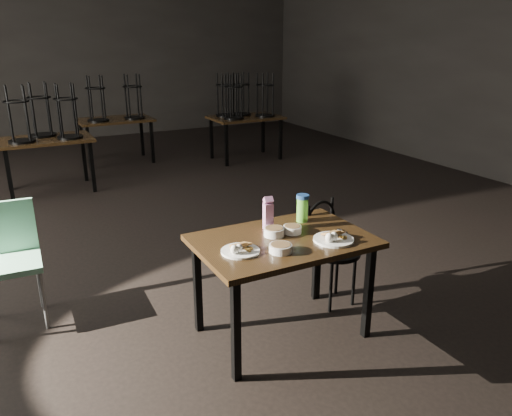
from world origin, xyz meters
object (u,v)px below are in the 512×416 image
juice_carton (268,214)px  water_bottle (302,208)px  bentwood_chair (329,244)px  school_chair (9,253)px  main_table (283,249)px

juice_carton → water_bottle: (0.31, 0.03, -0.01)m
juice_carton → bentwood_chair: juice_carton is taller
water_bottle → school_chair: 2.20m
water_bottle → bentwood_chair: (0.28, 0.03, -0.36)m
school_chair → water_bottle: bearing=-21.7°
water_bottle → school_chair: size_ratio=0.23×
main_table → school_chair: school_chair is taller
main_table → school_chair: size_ratio=1.31×
juice_carton → main_table: bearing=-86.9°
juice_carton → school_chair: size_ratio=0.27×
juice_carton → bentwood_chair: (0.59, 0.06, -0.37)m
bentwood_chair → school_chair: bearing=142.8°
water_bottle → school_chair: (-1.99, 0.89, -0.30)m
main_table → juice_carton: (-0.01, 0.19, 0.19)m
school_chair → main_table: bearing=-31.0°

